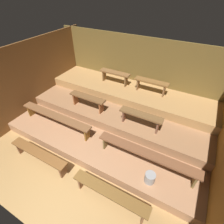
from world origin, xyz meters
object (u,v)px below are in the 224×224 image
bench_floor_left (39,154)px  bench_upper_right (151,83)px  bench_middle_left (88,99)px  bench_lower_left (55,117)px  pail_lower (150,178)px  bench_upper_left (115,75)px  bench_middle_right (141,117)px  bench_lower_right (147,154)px  bench_floor_right (110,193)px

bench_floor_left → bench_upper_right: bench_upper_right is taller
bench_floor_left → bench_middle_left: 2.32m
bench_lower_left → pail_lower: bearing=-7.0°
bench_lower_left → bench_upper_left: 2.80m
bench_middle_right → bench_upper_right: bearing=98.7°
bench_upper_left → pail_lower: 4.08m
bench_floor_left → pail_lower: pail_lower is taller
bench_floor_left → bench_lower_left: 1.31m
bench_lower_right → bench_middle_left: bearing=158.0°
bench_middle_left → pail_lower: (2.84, -1.45, -0.55)m
bench_lower_right → pail_lower: 0.57m
bench_floor_left → pail_lower: size_ratio=6.87×
bench_upper_right → bench_middle_right: bearing=-81.3°
bench_floor_right → bench_middle_right: size_ratio=1.44×
bench_middle_left → bench_middle_right: 1.98m
bench_middle_left → bench_upper_right: bearing=42.1°
bench_floor_left → bench_lower_left: size_ratio=0.71×
bench_middle_left → bench_middle_right: (1.98, 0.00, 0.00)m
bench_floor_right → bench_lower_left: bench_lower_left is taller
bench_floor_left → bench_lower_left: bearing=109.0°
bench_upper_right → bench_floor_right: bearing=-83.8°
bench_lower_right → bench_upper_left: bearing=131.7°
bench_middle_right → bench_floor_right: bearing=-85.6°
bench_lower_left → bench_middle_left: bench_middle_left is taller
bench_floor_left → bench_middle_left: bearing=85.6°
bench_lower_left → bench_upper_right: bench_upper_right is taller
bench_floor_right → pail_lower: bearing=48.7°
bench_lower_left → bench_lower_right: size_ratio=1.00×
bench_floor_left → bench_middle_right: bearing=46.1°
bench_lower_right → bench_upper_left: 3.54m
bench_floor_right → pail_lower: (0.69, 0.78, 0.06)m
bench_floor_left → bench_upper_left: 3.94m
bench_floor_left → bench_middle_right: size_ratio=1.44×
bench_middle_right → pail_lower: bearing=-59.4°
bench_lower_left → bench_upper_left: (0.83, 2.61, 0.59)m
bench_middle_left → pail_lower: size_ratio=4.79×
bench_lower_left → bench_upper_right: (2.32, 2.61, 0.59)m
bench_lower_left → bench_upper_right: 3.54m
bench_lower_left → bench_lower_right: bearing=0.0°
bench_lower_left → bench_middle_right: bench_middle_right is taller
bench_middle_left → bench_upper_right: size_ratio=1.09×
bench_lower_left → pail_lower: bench_lower_left is taller
bench_lower_left → bench_middle_left: 1.22m
bench_lower_right → bench_upper_right: bearing=107.6°
bench_upper_right → bench_floor_left: bearing=-116.6°
bench_lower_left → bench_lower_right: 3.15m
bench_middle_right → bench_upper_left: size_ratio=1.09×
bench_floor_left → bench_lower_right: (2.74, 1.20, 0.33)m
bench_middle_left → bench_upper_left: 1.62m
bench_floor_right → bench_upper_left: bench_upper_left is taller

